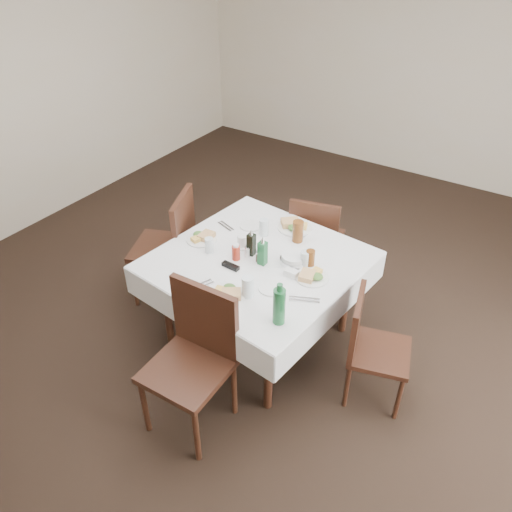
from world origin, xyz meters
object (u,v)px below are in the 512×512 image
Objects in this scene: oil_cruet_dark at (251,244)px; oil_cruet_green at (263,252)px; dining_table at (258,268)px; chair_south at (196,351)px; chair_east at (369,342)px; green_bottle at (279,306)px; bread_basket at (294,259)px; ketchup_bottle at (236,252)px; coffee_mug at (243,241)px; water_e at (305,259)px; chair_west at (172,241)px; water_s at (248,287)px; water_n at (264,227)px; chair_north at (315,237)px; water_w at (209,245)px.

oil_cruet_green is at bearing -22.22° from oil_cruet_dark.
dining_table is 0.83m from chair_south.
chair_east is 0.75m from green_bottle.
bread_basket is 0.68× the size of green_bottle.
coffee_mug is at bearing 106.89° from ketchup_bottle.
water_e is at bearing -0.29° from bread_basket.
chair_west is 0.74m from coffee_mug.
chair_west is 3.41× the size of green_bottle.
water_s is (1.05, -0.44, 0.27)m from chair_west.
oil_cruet_green is at bearing -59.09° from water_n.
oil_cruet_green is at bearing 90.76° from chair_south.
water_e is 0.30m from oil_cruet_green.
bread_basket is (0.07, 0.48, -0.04)m from water_s.
water_n is 0.74m from water_s.
bread_basket reaches higher than dining_table.
dining_table is 0.86m from chair_north.
chair_south is at bearing -139.87° from green_bottle.
water_n is 0.46m from water_w.
green_bottle reaches higher than water_s.
dining_table is at bearing -23.19° from coffee_mug.
green_bottle is (0.41, -0.46, 0.03)m from oil_cruet_green.
ketchup_bottle reaches higher than coffee_mug.
bread_basket is at bearing 2.51° from chair_west.
chair_north reaches higher than chair_east.
chair_west is at bearing 174.89° from oil_cruet_green.
chair_north is 3.89× the size of oil_cruet_green.
dining_table is 1.48× the size of chair_south.
bread_basket is at bearing 14.66° from oil_cruet_dark.
chair_north reaches higher than dining_table.
dining_table is at bearing 153.59° from oil_cruet_green.
oil_cruet_dark is (-0.07, 0.02, 0.17)m from dining_table.
oil_cruet_dark is 0.14m from oil_cruet_green.
water_n is at bearing 114.85° from dining_table.
oil_cruet_dark reaches higher than ketchup_bottle.
chair_east is 7.18× the size of water_w.
water_s reaches higher than water_n.
oil_cruet_dark is (-0.40, -0.08, 0.03)m from water_e.
green_bottle is at bearing -33.78° from ketchup_bottle.
chair_west is at bearing 169.36° from ketchup_bottle.
chair_south reaches higher than bread_basket.
coffee_mug is at bearing 49.54° from water_w.
bread_basket is 0.41m from ketchup_bottle.
oil_cruet_green reaches higher than dining_table.
chair_south is 0.90m from oil_cruet_dark.
chair_west reaches higher than chair_north.
oil_cruet_green is 1.63× the size of coffee_mug.
chair_south is at bearing -89.24° from oil_cruet_green.
water_e is at bearing 164.64° from chair_east.
water_n is at bearing 63.22° from water_w.
green_bottle is at bearing -72.40° from chair_north.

